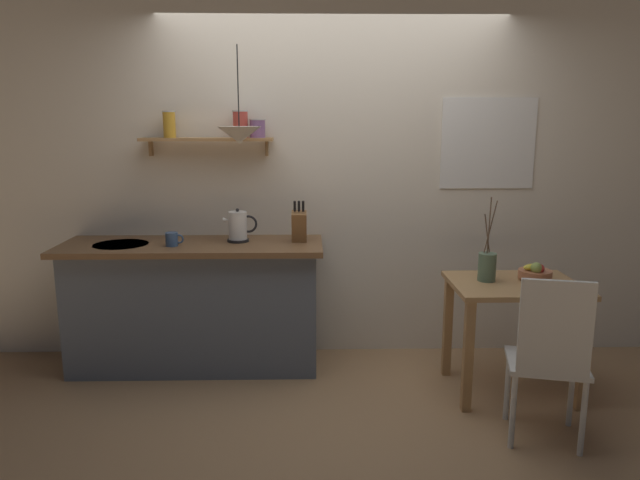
% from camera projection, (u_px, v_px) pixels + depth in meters
% --- Properties ---
extents(ground_plane, '(14.00, 14.00, 0.00)m').
position_uv_depth(ground_plane, '(335.00, 383.00, 4.06)').
color(ground_plane, '#A87F56').
extents(back_wall, '(6.80, 0.11, 2.70)m').
position_uv_depth(back_wall, '(359.00, 177.00, 4.43)').
color(back_wall, silver).
rests_on(back_wall, ground_plane).
extents(kitchen_counter, '(1.83, 0.63, 0.92)m').
position_uv_depth(kitchen_counter, '(195.00, 304.00, 4.26)').
color(kitchen_counter, slate).
rests_on(kitchen_counter, ground_plane).
extents(wall_shelf, '(0.94, 0.20, 0.32)m').
position_uv_depth(wall_shelf, '(218.00, 132.00, 4.19)').
color(wall_shelf, tan).
extents(dining_table, '(0.81, 0.63, 0.75)m').
position_uv_depth(dining_table, '(514.00, 305.00, 3.83)').
color(dining_table, tan).
rests_on(dining_table, ground_plane).
extents(dining_chair_near, '(0.50, 0.47, 0.97)m').
position_uv_depth(dining_chair_near, '(550.00, 354.00, 3.20)').
color(dining_chair_near, silver).
rests_on(dining_chair_near, ground_plane).
extents(fruit_bowl, '(0.21, 0.21, 0.13)m').
position_uv_depth(fruit_bowl, '(535.00, 273.00, 3.84)').
color(fruit_bowl, '#BC704C').
rests_on(fruit_bowl, dining_table).
extents(twig_vase, '(0.11, 0.11, 0.55)m').
position_uv_depth(twig_vase, '(487.00, 266.00, 3.82)').
color(twig_vase, '#567056').
rests_on(twig_vase, dining_table).
extents(electric_kettle, '(0.24, 0.15, 0.24)m').
position_uv_depth(electric_kettle, '(238.00, 227.00, 4.19)').
color(electric_kettle, black).
rests_on(electric_kettle, kitchen_counter).
extents(knife_block, '(0.11, 0.15, 0.30)m').
position_uv_depth(knife_block, '(299.00, 226.00, 4.18)').
color(knife_block, brown).
rests_on(knife_block, kitchen_counter).
extents(coffee_mug_by_sink, '(0.13, 0.08, 0.09)m').
position_uv_depth(coffee_mug_by_sink, '(172.00, 239.00, 4.05)').
color(coffee_mug_by_sink, '#3D5B89').
rests_on(coffee_mug_by_sink, kitchen_counter).
extents(pendant_lamp, '(0.29, 0.29, 0.63)m').
position_uv_depth(pendant_lamp, '(239.00, 135.00, 3.90)').
color(pendant_lamp, black).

